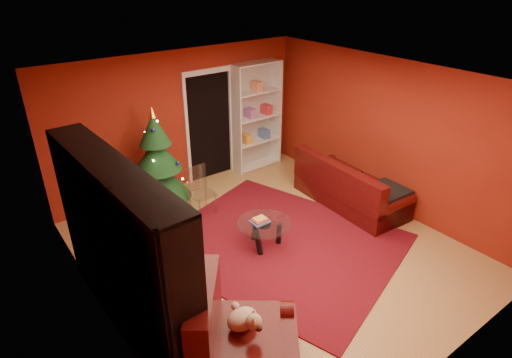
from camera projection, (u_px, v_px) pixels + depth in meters
floor at (271, 251)px, 6.59m from camera, size 5.00×5.50×0.05m
ceiling at (275, 79)px, 5.39m from camera, size 5.00×5.50×0.05m
wall_back at (180, 121)px, 7.97m from camera, size 5.00×0.05×2.60m
wall_left at (92, 235)px, 4.64m from camera, size 0.05×5.50×2.60m
wall_right at (388, 135)px, 7.33m from camera, size 0.05×5.50×2.60m
doorway at (210, 128)px, 8.37m from camera, size 1.06×0.60×2.16m
rug at (280, 243)px, 6.70m from camera, size 3.86×4.17×0.02m
media_unit at (123, 251)px, 4.75m from camera, size 0.55×2.82×2.15m
christmas_tree at (158, 161)px, 7.28m from camera, size 1.25×1.25×1.88m
gift_box_teal at (124, 227)px, 6.88m from camera, size 0.33×0.33×0.27m
gift_box_green at (175, 201)px, 7.61m from camera, size 0.30×0.30×0.28m
gift_box_red at (155, 202)px, 7.64m from camera, size 0.28×0.28×0.22m
white_bookshelf at (256, 117)px, 8.78m from camera, size 1.06×0.40×2.27m
armchair at (247, 339)px, 4.43m from camera, size 1.65×1.65×0.92m
dog at (242, 319)px, 4.37m from camera, size 0.48×0.50×0.30m
sofa at (352, 182)px, 7.63m from camera, size 1.03×2.12×0.89m
coffee_table at (264, 234)px, 6.56m from camera, size 0.84×0.84×0.52m
acrylic_chair at (202, 194)px, 7.35m from camera, size 0.40×0.44×0.77m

